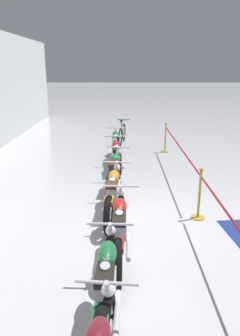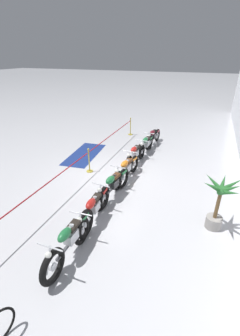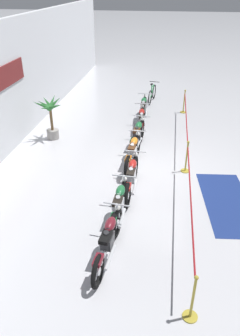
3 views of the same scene
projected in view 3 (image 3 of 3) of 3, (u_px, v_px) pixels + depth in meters
The scene contains 14 objects.
ground_plane at pixel (153, 168), 10.56m from camera, with size 120.00×120.00×0.00m, color silver.
motorcycle_maroon_0 at pixel (108, 240), 6.96m from camera, with size 2.19×0.62×0.92m.
motorcycle_green_1 at pixel (119, 206), 8.04m from camera, with size 2.12×0.62×0.93m.
motorcycle_red_2 at pixel (132, 177), 9.18m from camera, with size 2.25×0.62×0.93m.
motorcycle_orange_3 at pixel (133, 153), 10.47m from camera, with size 2.26×0.62×0.94m.
motorcycle_green_4 at pixel (137, 136), 11.59m from camera, with size 2.34×0.62×0.95m.
motorcycle_red_5 at pixel (141, 121), 12.78m from camera, with size 2.37×0.62×0.95m.
motorcycle_green_6 at pixel (143, 110), 13.88m from camera, with size 2.26×0.62×0.99m.
bicycle at pixel (152, 94), 16.09m from camera, with size 1.71×0.48×0.95m.
potted_palm_left_of_row at pixel (51, 116), 12.06m from camera, with size 1.29×1.02×1.63m.
stanchion_far_left at pixel (189, 173), 8.84m from camera, with size 10.62×0.28×1.05m.
stanchion_mid_left at pixel (186, 161), 10.20m from camera, with size 0.28×0.28×1.05m.
stanchion_mid_right at pixel (184, 105), 14.78m from camera, with size 0.28×0.28×1.05m.
floor_banner at pixel (227, 202), 8.93m from camera, with size 2.95×1.25×0.01m, color navy.
Camera 3 is at (-9.20, -0.36, 5.28)m, focal length 35.00 mm.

